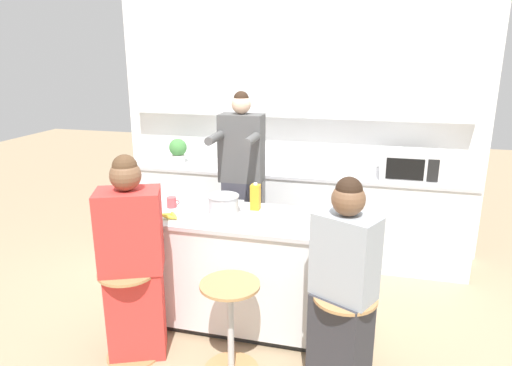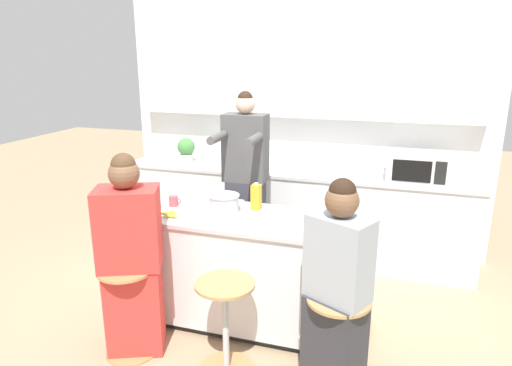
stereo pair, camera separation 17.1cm
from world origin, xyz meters
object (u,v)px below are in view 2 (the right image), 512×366
bar_stool_rightmost (337,339)px  coffee_cup_far (345,225)px  person_cooking (246,191)px  fruit_bowl (298,223)px  person_seated_near (337,299)px  cooking_pot (224,203)px  juice_carton (256,197)px  bar_stool_leftmost (128,305)px  banana_bunch (170,214)px  bar_stool_center (226,322)px  kitchen_island (253,271)px  coffee_cup_near (174,201)px  person_wrapped_blanket (131,261)px  microwave (417,166)px  potted_plant (186,149)px

bar_stool_rightmost → coffee_cup_far: 0.77m
person_cooking → fruit_bowl: size_ratio=8.72×
person_seated_near → cooking_pot: person_seated_near is taller
fruit_bowl → juice_carton: juice_carton is taller
bar_stool_leftmost → person_seated_near: (1.45, 0.04, 0.28)m
bar_stool_rightmost → fruit_bowl: bearing=127.8°
bar_stool_rightmost → banana_bunch: banana_bunch is taller
bar_stool_center → coffee_cup_far: bearing=37.3°
cooking_pot → fruit_bowl: bearing=-14.9°
kitchen_island → fruit_bowl: (0.37, -0.11, 0.48)m
person_cooking → coffee_cup_near: person_cooking is taller
person_wrapped_blanket → fruit_bowl: (1.08, 0.46, 0.24)m
bar_stool_leftmost → juice_carton: 1.23m
person_seated_near → coffee_cup_far: (-0.02, 0.50, 0.29)m
juice_carton → microwave: (1.22, 1.19, 0.06)m
kitchen_island → microwave: size_ratio=3.37×
person_cooking → person_seated_near: size_ratio=1.26×
person_seated_near → person_wrapped_blanket: bearing=-153.5°
coffee_cup_far → banana_bunch: size_ratio=0.69×
cooking_pot → banana_bunch: (-0.34, -0.24, -0.05)m
bar_stool_rightmost → person_wrapped_blanket: person_wrapped_blanket is taller
bar_stool_rightmost → potted_plant: size_ratio=2.50×
bar_stool_rightmost → coffee_cup_near: size_ratio=6.16×
kitchen_island → microwave: microwave is taller
kitchen_island → banana_bunch: (-0.60, -0.19, 0.47)m
coffee_cup_near → juice_carton: 0.68m
bar_stool_center → person_cooking: (-0.29, 1.28, 0.51)m
banana_bunch → kitchen_island: bearing=17.3°
bar_stool_center → person_seated_near: size_ratio=0.47×
person_cooking → microwave: 1.65m
kitchen_island → person_seated_near: 0.94m
bar_stool_rightmost → coffee_cup_near: bearing=155.9°
juice_carton → fruit_bowl: bearing=-35.7°
coffee_cup_near → bar_stool_center: bearing=-43.7°
bar_stool_center → coffee_cup_near: bearing=136.3°
banana_bunch → microwave: (1.79, 1.56, 0.14)m
kitchen_island → bar_stool_rightmost: kitchen_island is taller
coffee_cup_far → banana_bunch: 1.30m
person_seated_near → potted_plant: person_seated_near is taller
bar_stool_center → cooking_pot: (-0.26, 0.66, 0.59)m
cooking_pot → coffee_cup_far: cooking_pot is taller
bar_stool_rightmost → person_seated_near: (-0.02, 0.00, 0.28)m
cooking_pot → bar_stool_leftmost: bearing=-125.2°
banana_bunch → bar_stool_leftmost: bearing=-107.0°
kitchen_island → bar_stool_leftmost: 0.96m
bar_stool_leftmost → bar_stool_rightmost: same height
coffee_cup_far → microwave: microwave is taller
bar_stool_rightmost → cooking_pot: cooking_pot is taller
bar_stool_leftmost → person_seated_near: person_seated_near is taller
bar_stool_center → cooking_pot: cooking_pot is taller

